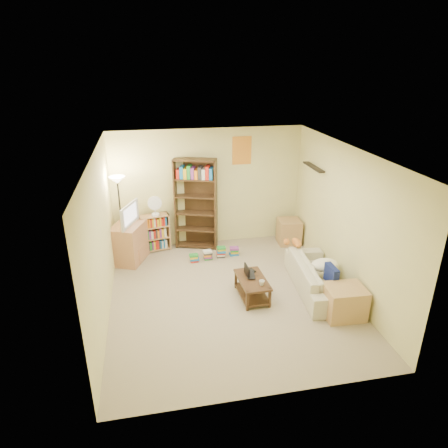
% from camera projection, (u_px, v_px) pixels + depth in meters
% --- Properties ---
extents(room, '(4.50, 4.54, 2.52)m').
position_uv_depth(room, '(230.00, 207.00, 6.27)').
color(room, tan).
rests_on(room, ground).
extents(sofa, '(1.94, 1.04, 0.53)m').
position_uv_depth(sofa, '(317.00, 276.00, 6.98)').
color(sofa, beige).
rests_on(sofa, ground).
extents(navy_pillow, '(0.11, 0.35, 0.31)m').
position_uv_depth(navy_pillow, '(331.00, 275.00, 6.53)').
color(navy_pillow, navy).
rests_on(navy_pillow, sofa).
extents(cream_blanket, '(0.49, 0.35, 0.21)m').
position_uv_depth(cream_blanket, '(325.00, 265.00, 6.96)').
color(cream_blanket, white).
rests_on(cream_blanket, sofa).
extents(tabby_cat, '(0.42, 0.18, 0.14)m').
position_uv_depth(tabby_cat, '(295.00, 242.00, 7.47)').
color(tabby_cat, orange).
rests_on(tabby_cat, sofa).
extents(coffee_table, '(0.48, 0.83, 0.36)m').
position_uv_depth(coffee_table, '(252.00, 286.00, 6.76)').
color(coffee_table, '#49331C').
rests_on(coffee_table, ground).
extents(laptop, '(0.40, 0.31, 0.03)m').
position_uv_depth(laptop, '(253.00, 275.00, 6.82)').
color(laptop, black).
rests_on(laptop, coffee_table).
extents(laptop_screen, '(0.02, 0.27, 0.18)m').
position_uv_depth(laptop_screen, '(247.00, 270.00, 6.76)').
color(laptop_screen, white).
rests_on(laptop_screen, laptop).
extents(mug, '(0.12, 0.12, 0.09)m').
position_uv_depth(mug, '(262.00, 283.00, 6.51)').
color(mug, silver).
rests_on(mug, coffee_table).
extents(tv_remote, '(0.09, 0.15, 0.02)m').
position_uv_depth(tv_remote, '(253.00, 270.00, 6.97)').
color(tv_remote, black).
rests_on(tv_remote, coffee_table).
extents(tv_stand, '(0.77, 0.88, 0.78)m').
position_uv_depth(tv_stand, '(129.00, 243.00, 7.93)').
color(tv_stand, tan).
rests_on(tv_stand, ground).
extents(television, '(0.82, 0.63, 0.43)m').
position_uv_depth(television, '(126.00, 214.00, 7.70)').
color(television, black).
rests_on(television, tv_stand).
extents(tall_bookshelf, '(0.92, 0.55, 1.93)m').
position_uv_depth(tall_bookshelf, '(196.00, 202.00, 8.30)').
color(tall_bookshelf, '#3E2C18').
rests_on(tall_bookshelf, ground).
extents(short_bookshelf, '(0.66, 0.36, 0.80)m').
position_uv_depth(short_bookshelf, '(155.00, 233.00, 8.38)').
color(short_bookshelf, tan).
rests_on(short_bookshelf, ground).
extents(desk_fan, '(0.28, 0.16, 0.42)m').
position_uv_depth(desk_fan, '(155.00, 205.00, 8.10)').
color(desk_fan, white).
rests_on(desk_fan, short_bookshelf).
extents(floor_lamp, '(0.30, 0.30, 1.76)m').
position_uv_depth(floor_lamp, '(119.00, 195.00, 7.52)').
color(floor_lamp, black).
rests_on(floor_lamp, ground).
extents(side_table, '(0.51, 0.51, 0.54)m').
position_uv_depth(side_table, '(289.00, 232.00, 8.76)').
color(side_table, tan).
rests_on(side_table, ground).
extents(end_cabinet, '(0.63, 0.53, 0.51)m').
position_uv_depth(end_cabinet, '(344.00, 302.00, 6.26)').
color(end_cabinet, tan).
rests_on(end_cabinet, ground).
extents(book_stacks, '(1.05, 0.28, 0.23)m').
position_uv_depth(book_stacks, '(215.00, 254.00, 8.14)').
color(book_stacks, red).
rests_on(book_stacks, ground).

